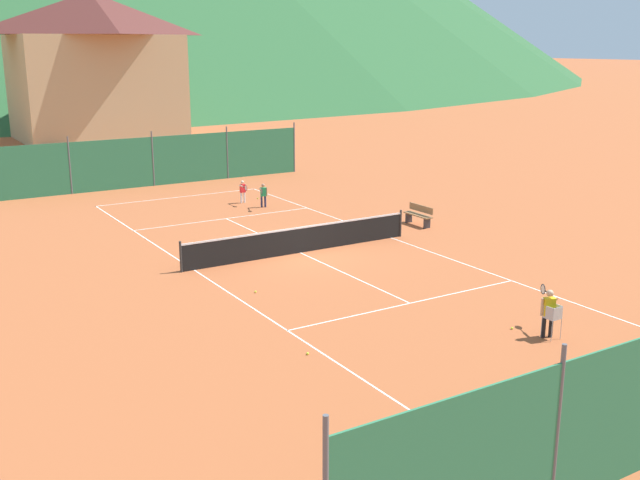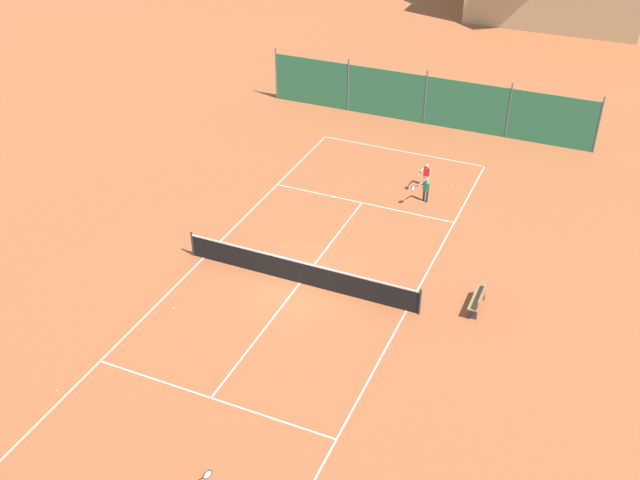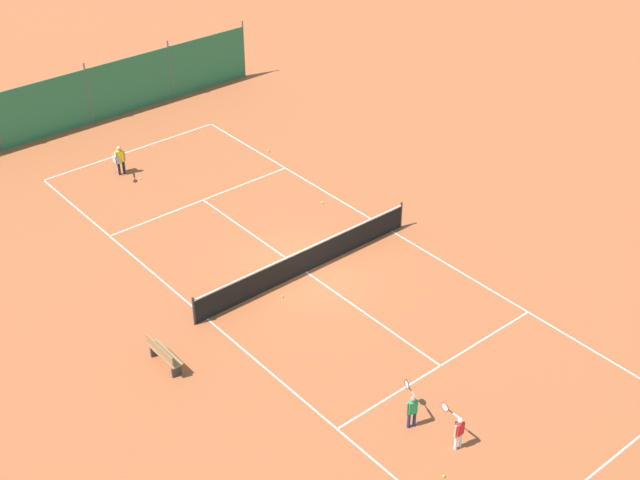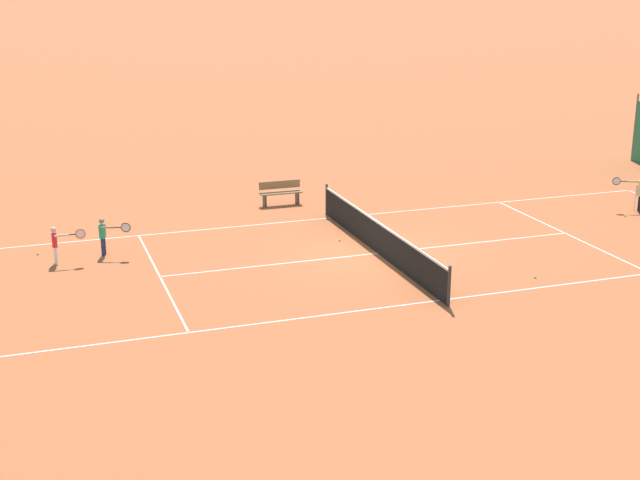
# 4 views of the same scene
# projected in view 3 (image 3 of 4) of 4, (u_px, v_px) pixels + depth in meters

# --- Properties ---
(ground_plane) EXTENTS (600.00, 600.00, 0.00)m
(ground_plane) POSITION_uv_depth(u_px,v_px,m) (306.00, 272.00, 30.80)
(ground_plane) COLOR #A8542D
(court_line_markings) EXTENTS (8.25, 23.85, 0.01)m
(court_line_markings) POSITION_uv_depth(u_px,v_px,m) (306.00, 272.00, 30.80)
(court_line_markings) COLOR white
(court_line_markings) RESTS_ON ground
(tennis_net) EXTENTS (9.18, 0.08, 1.06)m
(tennis_net) POSITION_uv_depth(u_px,v_px,m) (306.00, 260.00, 30.53)
(tennis_net) COLOR #2D2D2D
(tennis_net) RESTS_ON ground
(windscreen_fence_near) EXTENTS (17.28, 0.08, 2.90)m
(windscreen_fence_near) POSITION_uv_depth(u_px,v_px,m) (88.00, 96.00, 40.06)
(windscreen_fence_near) COLOR #2D754C
(windscreen_fence_near) RESTS_ON ground
(player_far_service) EXTENTS (0.38, 0.93, 1.08)m
(player_far_service) POSITION_uv_depth(u_px,v_px,m) (458.00, 429.00, 23.60)
(player_far_service) COLOR white
(player_far_service) RESTS_ON ground
(player_near_service) EXTENTS (0.63, 0.88, 1.11)m
(player_near_service) POSITION_uv_depth(u_px,v_px,m) (412.00, 408.00, 24.26)
(player_near_service) COLOR #23284C
(player_near_service) RESTS_ON ground
(player_far_baseline) EXTENTS (0.77, 0.94, 1.28)m
(player_far_baseline) POSITION_uv_depth(u_px,v_px,m) (120.00, 159.00, 36.23)
(player_far_baseline) COLOR black
(player_far_baseline) RESTS_ON ground
(tennis_ball_far_corner) EXTENTS (0.07, 0.07, 0.07)m
(tennis_ball_far_corner) POSITION_uv_depth(u_px,v_px,m) (322.00, 203.00, 34.67)
(tennis_ball_far_corner) COLOR #CCE033
(tennis_ball_far_corner) RESTS_ON ground
(tennis_ball_service_box) EXTENTS (0.07, 0.07, 0.07)m
(tennis_ball_service_box) POSITION_uv_depth(u_px,v_px,m) (268.00, 151.00, 38.35)
(tennis_ball_service_box) COLOR #CCE033
(tennis_ball_service_box) RESTS_ON ground
(tennis_ball_near_corner) EXTENTS (0.07, 0.07, 0.07)m
(tennis_ball_near_corner) POSITION_uv_depth(u_px,v_px,m) (444.00, 476.00, 23.02)
(tennis_ball_near_corner) COLOR #CCE033
(tennis_ball_near_corner) RESTS_ON ground
(tennis_ball_mid_court) EXTENTS (0.07, 0.07, 0.07)m
(tennis_ball_mid_court) POSITION_uv_depth(u_px,v_px,m) (282.00, 296.00, 29.55)
(tennis_ball_mid_court) COLOR #CCE033
(tennis_ball_mid_court) RESTS_ON ground
(tennis_ball_alley_right) EXTENTS (0.07, 0.07, 0.07)m
(tennis_ball_alley_right) POSITION_uv_depth(u_px,v_px,m) (141.00, 178.00, 36.31)
(tennis_ball_alley_right) COLOR #CCE033
(tennis_ball_alley_right) RESTS_ON ground
(ball_hopper) EXTENTS (0.36, 0.36, 0.89)m
(ball_hopper) POSITION_uv_depth(u_px,v_px,m) (118.00, 159.00, 36.37)
(ball_hopper) COLOR #B7B7BC
(ball_hopper) RESTS_ON ground
(courtside_bench) EXTENTS (0.36, 1.50, 0.84)m
(courtside_bench) POSITION_uv_depth(u_px,v_px,m) (164.00, 354.00, 26.44)
(courtside_bench) COLOR olive
(courtside_bench) RESTS_ON ground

